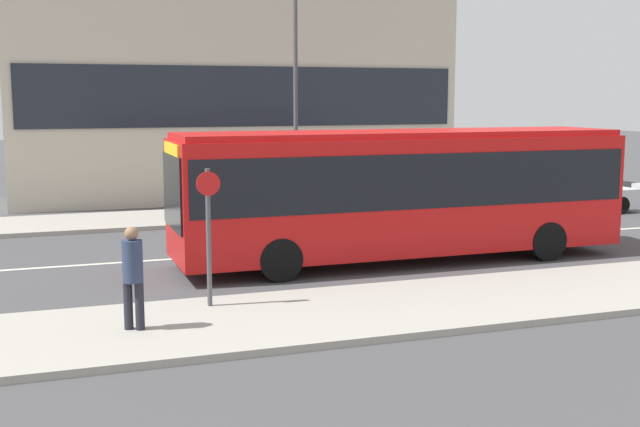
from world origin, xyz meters
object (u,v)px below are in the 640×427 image
street_lamp (295,68)px  city_bus (401,187)px  pedestrian_near_stop (133,271)px  bus_stop_sign (209,226)px  parked_car_0 (577,195)px

street_lamp → city_bus: bearing=-86.9°
pedestrian_near_stop → bus_stop_sign: bearing=64.0°
city_bus → pedestrian_near_stop: bearing=-150.1°
pedestrian_near_stop → bus_stop_sign: size_ratio=0.68×
city_bus → bus_stop_sign: bearing=-151.2°
city_bus → bus_stop_sign: city_bus is taller
city_bus → parked_car_0: (9.23, 5.41, -1.21)m
city_bus → street_lamp: size_ratio=1.39×
pedestrian_near_stop → bus_stop_sign: (1.50, 1.08, 0.51)m
city_bus → parked_car_0: bearing=28.6°
city_bus → bus_stop_sign: size_ratio=4.31×
street_lamp → parked_car_0: bearing=-10.1°
pedestrian_near_stop → street_lamp: (6.46, 11.37, 3.75)m
bus_stop_sign → street_lamp: 11.88m
bus_stop_sign → pedestrian_near_stop: bearing=-144.3°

